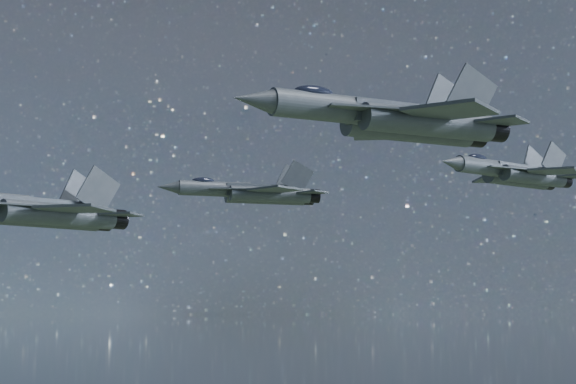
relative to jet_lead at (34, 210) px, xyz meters
name	(u,v)px	position (x,y,z in m)	size (l,w,h in m)	color
jet_lead	(34,210)	(0.00, 0.00, 0.00)	(19.78, 13.41, 4.98)	#353C43
jet_left	(255,192)	(26.45, 15.93, 4.74)	(17.98, 12.37, 4.51)	#353C43
jet_right	(398,119)	(14.30, -28.51, 3.33)	(17.83, 12.68, 4.54)	#353C43
jet_slot	(516,174)	(40.02, -9.04, 4.42)	(16.26, 11.25, 4.08)	#353C43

